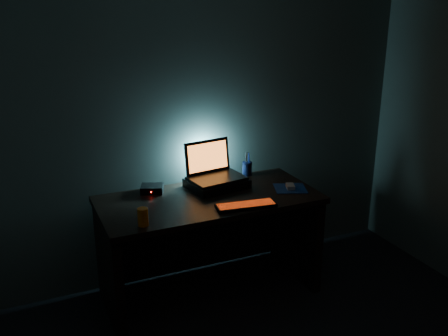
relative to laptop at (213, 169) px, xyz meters
name	(u,v)px	position (x,y,z in m)	size (l,w,h in m)	color
room	(373,223)	(-0.12, -1.83, 0.38)	(3.50, 4.00, 2.50)	black
desk	(207,228)	(-0.12, -0.15, -0.38)	(1.50, 0.70, 0.75)	black
riser	(217,183)	(0.01, -0.05, -0.09)	(0.40, 0.30, 0.06)	black
laptop	(213,169)	(0.00, 0.00, 0.00)	(0.41, 0.33, 0.26)	black
keyboard	(246,206)	(0.04, -0.46, -0.11)	(0.41, 0.18, 0.02)	black
mousepad	(290,188)	(0.48, -0.29, -0.12)	(0.22, 0.20, 0.00)	navy
mouse	(290,186)	(0.48, -0.29, -0.10)	(0.05, 0.09, 0.03)	gray
pen_cup	(247,169)	(0.32, 0.09, -0.07)	(0.07, 0.07, 0.10)	black
juice_glass	(143,217)	(-0.65, -0.46, -0.07)	(0.06, 0.06, 0.11)	#D7620B
router	(152,189)	(-0.45, 0.04, -0.09)	(0.19, 0.17, 0.05)	black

